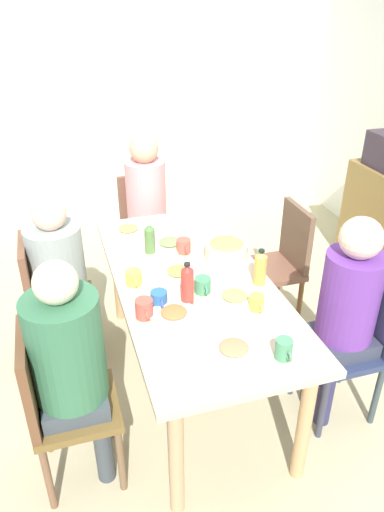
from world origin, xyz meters
TOP-DOWN VIEW (x-y plane):
  - ground_plane at (0.00, 0.00)m, footprint 6.32×6.32m
  - wall_left at (-2.69, 0.00)m, footprint 0.12×4.74m
  - dining_table at (0.00, 0.00)m, footprint 1.81×0.84m
  - chair_0 at (-0.45, 0.80)m, footprint 0.40×0.40m
  - chair_1 at (-1.28, 0.00)m, footprint 0.40×0.40m
  - person_1 at (-1.19, 0.00)m, footprint 0.30×0.30m
  - chair_2 at (0.45, -0.80)m, footprint 0.40×0.40m
  - person_2 at (0.45, -0.71)m, footprint 0.33×0.33m
  - chair_3 at (-0.45, -0.80)m, footprint 0.40×0.40m
  - person_3 at (-0.45, -0.71)m, footprint 0.34×0.34m
  - chair_4 at (0.45, 0.80)m, footprint 0.40×0.40m
  - person_4 at (0.45, 0.71)m, footprint 0.31×0.31m
  - plate_0 at (-0.07, -0.06)m, footprint 0.25×0.25m
  - plate_1 at (0.64, 0.00)m, footprint 0.25×0.25m
  - plate_2 at (0.31, -0.19)m, footprint 0.24×0.24m
  - plate_3 at (-0.42, -0.02)m, footprint 0.25×0.25m
  - plate_4 at (0.26, 0.15)m, footprint 0.24×0.24m
  - plate_5 at (-0.69, -0.23)m, footprint 0.24×0.24m
  - bowl_0 at (-0.17, 0.27)m, footprint 0.26×0.26m
  - cup_0 at (0.14, 0.02)m, footprint 0.12×0.09m
  - cup_1 at (0.74, 0.20)m, footprint 0.11×0.08m
  - cup_2 at (-0.31, 0.04)m, footprint 0.12×0.09m
  - cup_3 at (0.18, -0.23)m, footprint 0.12×0.09m
  - cup_4 at (-0.30, 0.25)m, footprint 0.11×0.08m
  - cup_5 at (0.27, -0.33)m, footprint 0.12×0.09m
  - cup_6 at (-0.05, -0.32)m, footprint 0.12×0.09m
  - cup_7 at (0.37, 0.23)m, footprint 0.11×0.08m
  - bottle_0 at (0.15, 0.34)m, footprint 0.07×0.07m
  - bottle_1 at (0.21, -0.09)m, footprint 0.07×0.07m
  - bottle_2 at (-0.38, -0.15)m, footprint 0.07×0.07m

SIDE VIEW (x-z plane):
  - ground_plane at x=0.00m, z-range 0.00..0.00m
  - chair_0 at x=-0.45m, z-range 0.06..0.96m
  - chair_1 at x=-1.28m, z-range 0.06..0.96m
  - chair_2 at x=0.45m, z-range 0.06..0.96m
  - chair_3 at x=-0.45m, z-range 0.06..0.96m
  - chair_4 at x=0.45m, z-range 0.06..0.96m
  - dining_table at x=0.00m, z-range 0.29..1.05m
  - person_3 at x=-0.45m, z-range 0.13..1.29m
  - person_4 at x=0.45m, z-range 0.13..1.37m
  - person_2 at x=0.45m, z-range 0.13..1.37m
  - person_1 at x=-1.19m, z-range 0.13..1.40m
  - plate_1 at x=0.64m, z-range 0.76..0.80m
  - plate_3 at x=-0.42m, z-range 0.76..0.80m
  - plate_5 at x=-0.69m, z-range 0.76..0.80m
  - plate_0 at x=-0.07m, z-range 0.76..0.80m
  - plate_2 at x=0.31m, z-range 0.76..0.80m
  - plate_4 at x=0.26m, z-range 0.76..0.80m
  - cup_3 at x=0.18m, z-range 0.76..0.84m
  - cup_4 at x=-0.30m, z-range 0.76..0.84m
  - cup_7 at x=0.37m, z-range 0.76..0.84m
  - cup_6 at x=-0.05m, z-range 0.76..0.85m
  - cup_0 at x=0.14m, z-range 0.76..0.85m
  - cup_2 at x=-0.31m, z-range 0.76..0.85m
  - cup_1 at x=0.74m, z-range 0.76..0.86m
  - cup_5 at x=0.27m, z-range 0.76..0.86m
  - bowl_0 at x=-0.17m, z-range 0.76..0.88m
  - bottle_2 at x=-0.38m, z-range 0.76..0.96m
  - bottle_0 at x=0.15m, z-range 0.76..0.97m
  - bottle_1 at x=0.21m, z-range 0.76..0.99m
  - wall_left at x=-2.69m, z-range 0.00..2.60m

